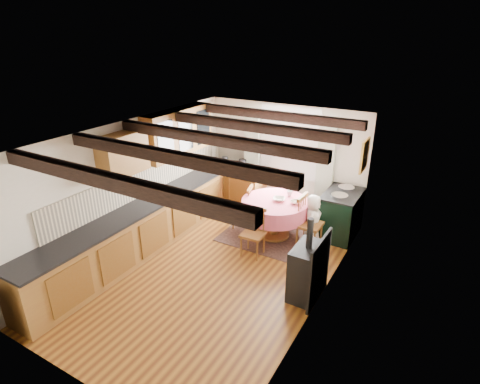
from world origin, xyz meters
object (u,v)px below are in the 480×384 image
Objects in this scene: dining_table at (274,219)px; cup at (289,193)px; cast_iron_stove at (308,258)px; chair_left at (242,207)px; child_right at (312,220)px; aga_range at (341,214)px; chair_right at (310,223)px; child_far at (291,200)px; chair_near at (253,233)px.

cup is (0.14, 0.37, 0.44)m from dining_table.
cast_iron_stove is 12.17× the size of cup.
child_right reaches higher than chair_left.
cup is at bearing -160.32° from aga_range.
chair_right is at bearing 71.95° from chair_left.
child_right is at bearing 77.13° from chair_left.
chair_right reaches higher than dining_table.
chair_right reaches higher than chair_left.
chair_right is 1.00× the size of child_far.
chair_left is at bearing 126.33° from chair_near.
cast_iron_stove reaches higher than chair_near.
chair_near is 1.11m from chair_right.
cast_iron_stove reaches higher than chair_right.
child_far reaches higher than aga_range.
cup is at bearing 95.87° from chair_left.
aga_range is at bearing -38.72° from child_right.
child_far is at bearing 118.44° from cast_iron_stove.
child_far is (0.80, 0.68, 0.06)m from chair_left.
aga_range is at bearing -23.53° from chair_right.
chair_near is at bearing 24.61° from chair_left.
cast_iron_stove is at bearing -87.06° from aga_range.
dining_table is 1.25× the size of chair_right.
chair_right is 0.78× the size of cast_iron_stove.
dining_table is 1.42× the size of chair_near.
chair_left is at bearing 88.21° from chair_right.
cast_iron_stove is (1.26, -0.61, 0.21)m from chair_near.
aga_range reaches higher than chair_near.
dining_table is 0.76m from child_right.
chair_right is 1.03× the size of aga_range.
dining_table is 0.82m from chair_near.
chair_near is at bearing 94.98° from child_far.
cast_iron_stove is at bearing 126.95° from child_far.
cast_iron_stove reaches higher than chair_left.
chair_right is (0.79, 0.77, 0.06)m from chair_near.
child_far is at bearing 86.13° from dining_table.
chair_near is 1.00× the size of chair_left.
chair_right is at bearing 172.34° from child_right.
dining_table is at bearing 87.60° from child_right.
dining_table is at bearing 72.49° from chair_left.
chair_near is 1.20m from child_right.
cup is (-0.61, 0.42, 0.31)m from chair_right.
child_far is 9.43× the size of cup.
cup is (0.89, 0.34, 0.37)m from chair_left.
child_right is 0.74m from cup.
child_right reaches higher than chair_near.
dining_table is 1.28× the size of aga_range.
chair_right is 1.46m from cast_iron_stove.
chair_left is at bearing 177.33° from dining_table.
cast_iron_stove is at bearing -171.85° from child_right.
child_right is (-0.47, 1.51, -0.16)m from cast_iron_stove.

